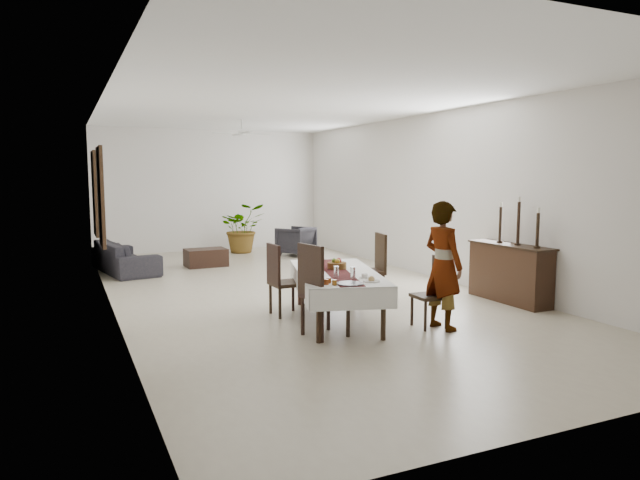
{
  "coord_description": "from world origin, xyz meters",
  "views": [
    {
      "loc": [
        -3.62,
        -9.09,
        1.99
      ],
      "look_at": [
        -0.19,
        -1.52,
        1.05
      ],
      "focal_mm": 32.0,
      "sensor_mm": 36.0,
      "label": 1
    }
  ],
  "objects_px": {
    "dining_table_top": "(337,274)",
    "red_pitcher": "(319,264)",
    "sideboard_body": "(510,274)",
    "woman": "(443,266)",
    "sofa": "(125,257)"
  },
  "relations": [
    {
      "from": "dining_table_top",
      "to": "red_pitcher",
      "type": "bearing_deg",
      "value": 149.04
    },
    {
      "from": "dining_table_top",
      "to": "red_pitcher",
      "type": "xyz_separation_m",
      "value": [
        -0.18,
        0.19,
        0.12
      ]
    },
    {
      "from": "red_pitcher",
      "to": "sideboard_body",
      "type": "distance_m",
      "value": 3.22
    },
    {
      "from": "sideboard_body",
      "to": "woman",
      "type": "bearing_deg",
      "value": -155.49
    },
    {
      "from": "dining_table_top",
      "to": "sideboard_body",
      "type": "xyz_separation_m",
      "value": [
        3.01,
        -0.07,
        -0.21
      ]
    },
    {
      "from": "dining_table_top",
      "to": "woman",
      "type": "relative_size",
      "value": 1.29
    },
    {
      "from": "sofa",
      "to": "woman",
      "type": "bearing_deg",
      "value": -162.95
    },
    {
      "from": "woman",
      "to": "sideboard_body",
      "type": "distance_m",
      "value": 2.17
    },
    {
      "from": "dining_table_top",
      "to": "sofa",
      "type": "bearing_deg",
      "value": 128.61
    },
    {
      "from": "red_pitcher",
      "to": "sofa",
      "type": "distance_m",
      "value": 5.61
    },
    {
      "from": "dining_table_top",
      "to": "woman",
      "type": "xyz_separation_m",
      "value": [
        1.07,
        -0.96,
        0.18
      ]
    },
    {
      "from": "red_pitcher",
      "to": "woman",
      "type": "distance_m",
      "value": 1.69
    },
    {
      "from": "dining_table_top",
      "to": "sideboard_body",
      "type": "distance_m",
      "value": 3.02
    },
    {
      "from": "red_pitcher",
      "to": "sideboard_body",
      "type": "height_order",
      "value": "sideboard_body"
    },
    {
      "from": "red_pitcher",
      "to": "dining_table_top",
      "type": "bearing_deg",
      "value": -46.97
    }
  ]
}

